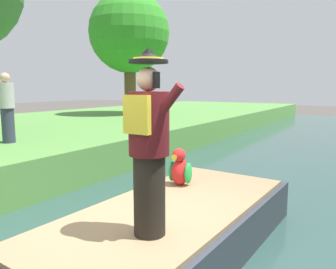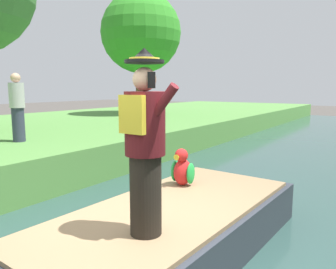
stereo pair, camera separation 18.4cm
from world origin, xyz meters
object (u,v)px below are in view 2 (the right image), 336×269
at_px(parrot_plush, 182,169).
at_px(boat, 170,230).
at_px(tree_broad, 141,33).
at_px(person_pirate, 145,144).
at_px(person_bystander, 17,107).

bearing_deg(parrot_plush, boat, -67.30).
relative_size(parrot_plush, tree_broad, 0.10).
relative_size(person_pirate, parrot_plush, 3.25).
distance_m(boat, person_bystander, 5.33).
xyz_separation_m(parrot_plush, tree_broad, (-7.47, 8.25, 3.72)).
bearing_deg(boat, person_pirate, -73.67).
height_order(boat, parrot_plush, parrot_plush).
height_order(person_pirate, parrot_plush, person_pirate).
xyz_separation_m(boat, parrot_plush, (-0.36, 0.86, 0.55)).
distance_m(person_pirate, tree_broad, 13.12).
distance_m(boat, parrot_plush, 1.08).
distance_m(person_pirate, parrot_plush, 1.87).
bearing_deg(person_bystander, tree_broad, 109.05).
relative_size(boat, person_pirate, 2.31).
relative_size(parrot_plush, person_bystander, 0.36).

